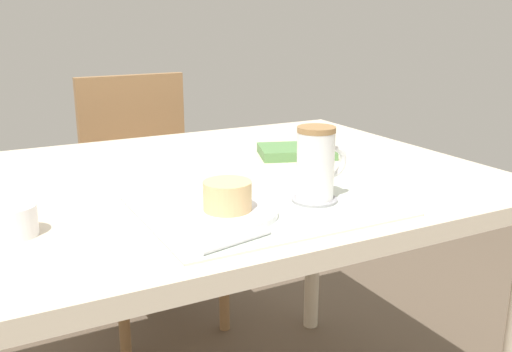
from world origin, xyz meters
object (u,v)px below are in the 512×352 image
object	(u,v)px
wooden_chair	(146,188)
pastry	(227,196)
dining_table	(186,209)
coffee_mug	(317,163)
small_book	(296,151)
pastry_plate	(228,213)
sugar_bowl	(15,221)

from	to	relation	value
wooden_chair	pastry	xyz separation A→B (m)	(-0.17, -1.04, 0.29)
dining_table	coffee_mug	xyz separation A→B (m)	(0.16, -0.27, 0.14)
dining_table	pastry	bearing A→B (deg)	-95.08
small_book	pastry	bearing A→B (deg)	-116.47
pastry_plate	coffee_mug	distance (m)	0.19
pastry	sugar_bowl	size ratio (longest dim) A/B	1.19
pastry	dining_table	bearing A→B (deg)	84.92
wooden_chair	sugar_bowl	world-z (taller)	wooden_chair
wooden_chair	sugar_bowl	size ratio (longest dim) A/B	12.32
dining_table	small_book	bearing A→B (deg)	10.78
dining_table	pastry	distance (m)	0.29
coffee_mug	sugar_bowl	size ratio (longest dim) A/B	1.94
dining_table	pastry_plate	distance (m)	0.28
wooden_chair	dining_table	bearing A→B (deg)	78.33
pastry_plate	small_book	distance (m)	0.47
dining_table	sugar_bowl	bearing A→B (deg)	-152.81
sugar_bowl	dining_table	bearing A→B (deg)	27.19
coffee_mug	small_book	xyz separation A→B (m)	(0.16, 0.33, -0.06)
sugar_bowl	pastry_plate	bearing A→B (deg)	-14.52
dining_table	sugar_bowl	world-z (taller)	sugar_bowl
pastry_plate	small_book	size ratio (longest dim) A/B	0.96
pastry	sugar_bowl	distance (m)	0.34
dining_table	coffee_mug	distance (m)	0.34
sugar_bowl	coffee_mug	bearing A→B (deg)	-9.43
wooden_chair	pastry_plate	size ratio (longest dim) A/B	4.97
dining_table	pastry_plate	world-z (taller)	pastry_plate
small_book	coffee_mug	bearing A→B (deg)	-96.45
pastry_plate	coffee_mug	size ratio (longest dim) A/B	1.28
pastry	sugar_bowl	xyz separation A→B (m)	(-0.33, 0.09, -0.02)
wooden_chair	small_book	bearing A→B (deg)	102.70
coffee_mug	pastry_plate	bearing A→B (deg)	-179.77
dining_table	wooden_chair	size ratio (longest dim) A/B	1.53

